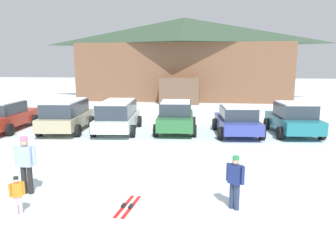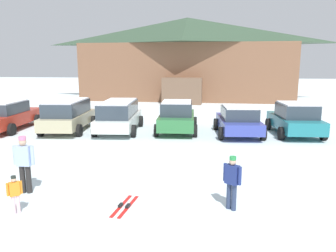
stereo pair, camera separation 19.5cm
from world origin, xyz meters
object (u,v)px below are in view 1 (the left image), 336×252
parked_green_coupe (176,117)px  skier_teen_in_navy_coat (235,179)px  ski_lodge (184,58)px  skier_adult_in_blue_parka (26,162)px  parked_red_sedan (6,116)px  skier_child_in_orange_jacket (17,193)px  parked_blue_hatchback (237,120)px  pair_of_skis (128,206)px  parked_teal_hatchback (293,119)px  parked_beige_suv (66,115)px  parked_white_suv (118,115)px

parked_green_coupe → skier_teen_in_navy_coat: (2.23, -9.46, -0.06)m
ski_lodge → skier_adult_in_blue_parka: 26.83m
ski_lodge → skier_adult_in_blue_parka: bearing=-96.6°
parked_red_sedan → skier_child_in_orange_jacket: bearing=-57.2°
parked_green_coupe → parked_red_sedan: bearing=-177.0°
parked_blue_hatchback → pair_of_skis: size_ratio=2.98×
ski_lodge → parked_teal_hatchback: 18.98m
parked_beige_suv → parked_red_sedan: bearing=-179.3°
parked_beige_suv → pair_of_skis: (5.45, -9.18, -0.91)m
parked_white_suv → parked_green_coupe: (3.16, 0.22, -0.06)m
skier_teen_in_navy_coat → skier_child_in_orange_jacket: (-5.33, -0.87, -0.24)m
parked_blue_hatchback → skier_adult_in_blue_parka: skier_adult_in_blue_parka is taller
parked_red_sedan → pair_of_skis: 12.81m
parked_white_suv → ski_lodge: bearing=81.4°
parked_teal_hatchback → parked_beige_suv: bearing=-178.0°
parked_beige_suv → ski_lodge: bearing=73.0°
parked_blue_hatchback → skier_child_in_orange_jacket: parked_blue_hatchback is taller
parked_white_suv → pair_of_skis: (2.65, -9.42, -0.89)m
ski_lodge → parked_white_suv: bearing=-98.6°
parked_green_coupe → skier_teen_in_navy_coat: size_ratio=2.90×
parked_white_suv → parked_green_coupe: bearing=3.9°
parked_red_sedan → parked_blue_hatchback: size_ratio=1.17×
parked_beige_suv → parked_green_coupe: (5.97, 0.45, -0.07)m
parked_beige_suv → parked_blue_hatchback: 9.22m
skier_adult_in_blue_parka → parked_white_suv: bearing=87.3°
parked_red_sedan → parked_beige_suv: bearing=0.7°
parked_blue_hatchback → skier_child_in_orange_jacket: 11.81m
parked_beige_suv → parked_teal_hatchback: (12.15, 0.42, -0.07)m
parked_red_sedan → parked_teal_hatchback: 15.64m
parked_red_sedan → parked_teal_hatchback: (15.63, 0.46, 0.03)m
parked_red_sedan → parked_green_coupe: parked_green_coupe is taller
parked_white_suv → parked_teal_hatchback: bearing=1.2°
skier_teen_in_navy_coat → pair_of_skis: size_ratio=1.01×
pair_of_skis → parked_green_coupe: bearing=86.9°
parked_white_suv → parked_teal_hatchback: 9.34m
skier_adult_in_blue_parka → parked_blue_hatchback: bearing=51.7°
parked_teal_hatchback → pair_of_skis: 11.74m
parked_green_coupe → parked_teal_hatchback: bearing=-0.2°
ski_lodge → parked_blue_hatchback: bearing=-78.1°
parked_white_suv → skier_child_in_orange_jacket: bearing=-89.6°
parked_red_sedan → parked_green_coupe: 9.46m
skier_teen_in_navy_coat → parked_blue_hatchback: bearing=83.6°
parked_beige_suv → pair_of_skis: size_ratio=3.23×
parked_beige_suv → skier_child_in_orange_jacket: parked_beige_suv is taller
parked_red_sedan → pair_of_skis: parked_red_sedan is taller
parked_green_coupe → skier_child_in_orange_jacket: 10.79m
parked_red_sedan → parked_blue_hatchback: bearing=0.5°
parked_green_coupe → skier_child_in_orange_jacket: (-3.09, -10.34, -0.30)m
skier_teen_in_navy_coat → pair_of_skis: (-2.75, -0.17, -0.77)m
parked_beige_suv → parked_green_coupe: bearing=4.3°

